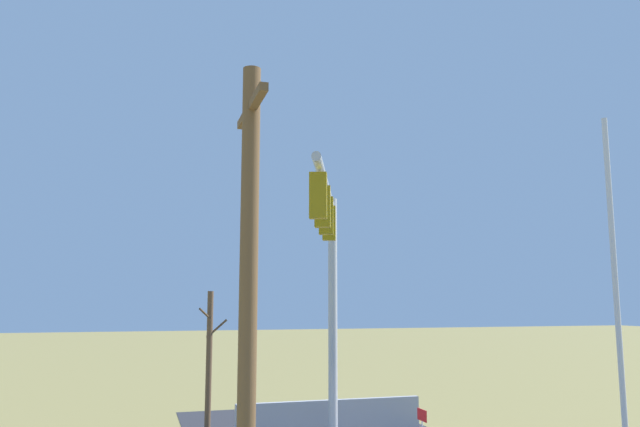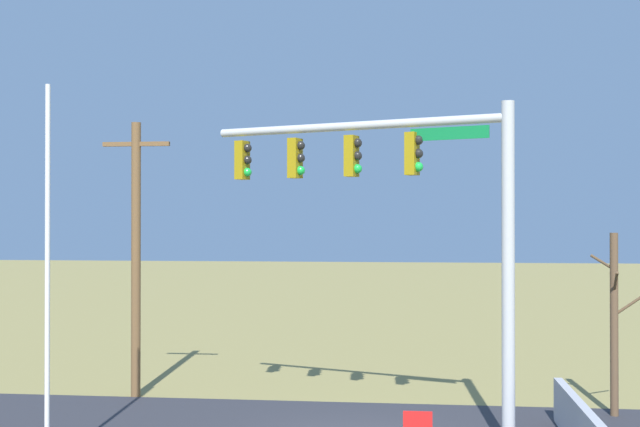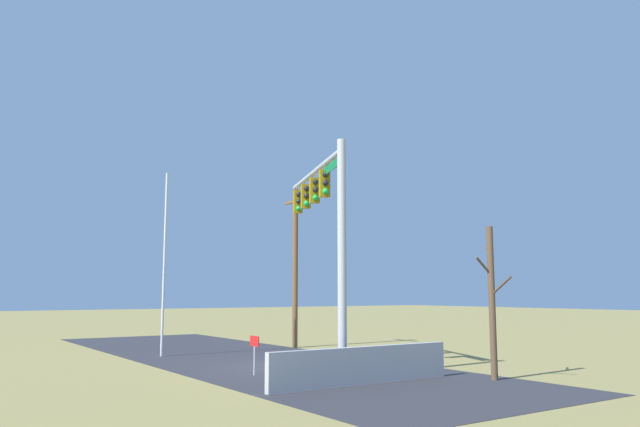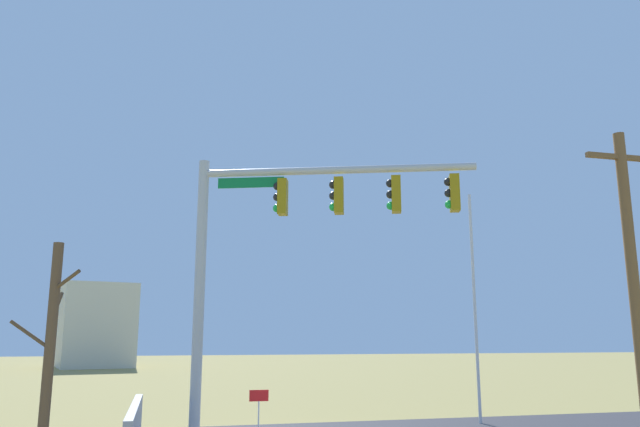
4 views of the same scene
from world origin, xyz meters
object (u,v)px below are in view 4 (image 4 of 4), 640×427
at_px(utility_pole, 633,283).
at_px(open_sign, 259,401).
at_px(distant_building, 97,325).
at_px(bare_tree, 49,358).
at_px(signal_mast, 287,234).
at_px(flagpole, 475,305).

xyz_separation_m(utility_pole, open_sign, (7.76, -6.31, -3.05)).
xyz_separation_m(utility_pole, distant_building, (16.62, -48.78, -0.19)).
bearing_deg(utility_pole, bare_tree, -4.05).
distance_m(signal_mast, distant_building, 46.20).
xyz_separation_m(flagpole, distant_building, (16.12, -42.10, -0.01)).
relative_size(flagpole, open_sign, 6.20).
distance_m(open_sign, distant_building, 43.48).
xyz_separation_m(signal_mast, flagpole, (-7.03, -3.17, -1.60)).
distance_m(signal_mast, bare_tree, 6.49).
bearing_deg(utility_pole, open_sign, -39.12).
relative_size(signal_mast, flagpole, 0.98).
bearing_deg(distant_building, signal_mast, 178.51).
distance_m(utility_pole, bare_tree, 12.77).
relative_size(signal_mast, bare_tree, 1.63).
bearing_deg(bare_tree, distant_building, -85.25).
height_order(signal_mast, distant_building, distant_building).
bearing_deg(bare_tree, utility_pole, 175.95).
height_order(bare_tree, open_sign, bare_tree).
height_order(flagpole, open_sign, flagpole).
xyz_separation_m(flagpole, utility_pole, (-0.50, 6.68, 0.18)).
bearing_deg(flagpole, distant_building, -69.05).
bearing_deg(flagpole, signal_mast, 24.27).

